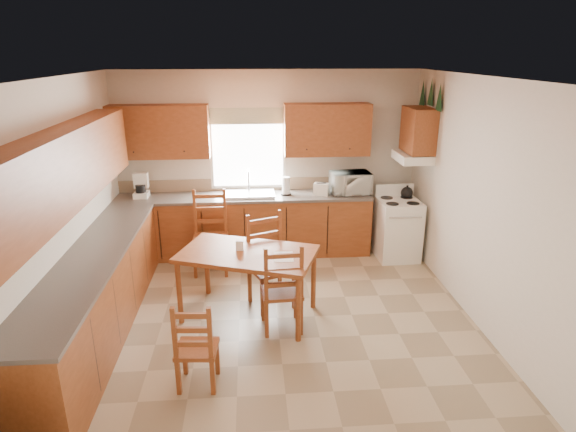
{
  "coord_description": "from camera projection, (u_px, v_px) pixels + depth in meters",
  "views": [
    {
      "loc": [
        -0.26,
        -4.9,
        2.95
      ],
      "look_at": [
        0.15,
        0.3,
        1.15
      ],
      "focal_mm": 30.0,
      "sensor_mm": 36.0,
      "label": 1
    }
  ],
  "objects": [
    {
      "name": "floor",
      "position": [
        277.0,
        318.0,
        5.6
      ],
      "size": [
        4.5,
        4.5,
        0.0
      ],
      "primitive_type": "plane",
      "color": "#9D8967",
      "rests_on": "ground"
    },
    {
      "name": "ceiling",
      "position": [
        275.0,
        77.0,
        4.72
      ],
      "size": [
        4.5,
        4.5,
        0.0
      ],
      "primitive_type": "plane",
      "color": "#A05026",
      "rests_on": "floor"
    },
    {
      "name": "wall_left",
      "position": [
        60.0,
        213.0,
        4.99
      ],
      "size": [
        4.5,
        4.5,
        0.0
      ],
      "primitive_type": "plane",
      "color": "beige",
      "rests_on": "floor"
    },
    {
      "name": "wall_right",
      "position": [
        479.0,
        203.0,
        5.33
      ],
      "size": [
        4.5,
        4.5,
        0.0
      ],
      "primitive_type": "plane",
      "color": "beige",
      "rests_on": "floor"
    },
    {
      "name": "wall_back",
      "position": [
        268.0,
        162.0,
        7.28
      ],
      "size": [
        4.5,
        4.5,
        0.0
      ],
      "primitive_type": "plane",
      "color": "beige",
      "rests_on": "floor"
    },
    {
      "name": "wall_front",
      "position": [
        296.0,
        318.0,
        3.04
      ],
      "size": [
        4.5,
        4.5,
        0.0
      ],
      "primitive_type": "plane",
      "color": "beige",
      "rests_on": "floor"
    },
    {
      "name": "lower_cab_back",
      "position": [
        245.0,
        226.0,
        7.27
      ],
      "size": [
        3.75,
        0.6,
        0.88
      ],
      "primitive_type": "cube",
      "color": "brown",
      "rests_on": "floor"
    },
    {
      "name": "lower_cab_left",
      "position": [
        97.0,
        297.0,
        5.17
      ],
      "size": [
        0.6,
        3.6,
        0.88
      ],
      "primitive_type": "cube",
      "color": "brown",
      "rests_on": "floor"
    },
    {
      "name": "counter_back",
      "position": [
        244.0,
        197.0,
        7.12
      ],
      "size": [
        3.75,
        0.63,
        0.04
      ],
      "primitive_type": "cube",
      "color": "#554C46",
      "rests_on": "lower_cab_back"
    },
    {
      "name": "counter_left",
      "position": [
        91.0,
        258.0,
        5.02
      ],
      "size": [
        0.63,
        3.6,
        0.04
      ],
      "primitive_type": "cube",
      "color": "#554C46",
      "rests_on": "lower_cab_left"
    },
    {
      "name": "backsplash",
      "position": [
        244.0,
        184.0,
        7.36
      ],
      "size": [
        3.75,
        0.01,
        0.18
      ],
      "primitive_type": "cube",
      "color": "#856D52",
      "rests_on": "counter_back"
    },
    {
      "name": "upper_cab_back_left",
      "position": [
        160.0,
        132.0,
        6.85
      ],
      "size": [
        1.41,
        0.33,
        0.75
      ],
      "primitive_type": "cube",
      "color": "brown",
      "rests_on": "wall_back"
    },
    {
      "name": "upper_cab_back_right",
      "position": [
        327.0,
        130.0,
        7.03
      ],
      "size": [
        1.25,
        0.33,
        0.75
      ],
      "primitive_type": "cube",
      "color": "brown",
      "rests_on": "wall_back"
    },
    {
      "name": "upper_cab_left",
      "position": [
        64.0,
        169.0,
        4.7
      ],
      "size": [
        0.33,
        3.6,
        0.75
      ],
      "primitive_type": "cube",
      "color": "brown",
      "rests_on": "wall_left"
    },
    {
      "name": "upper_cab_stove",
      "position": [
        418.0,
        130.0,
        6.69
      ],
      "size": [
        0.33,
        0.62,
        0.62
      ],
      "primitive_type": "cube",
      "color": "brown",
      "rests_on": "wall_right"
    },
    {
      "name": "range_hood",
      "position": [
        413.0,
        157.0,
        6.81
      ],
      "size": [
        0.44,
        0.62,
        0.12
      ],
      "primitive_type": "cube",
      "color": "white",
      "rests_on": "wall_right"
    },
    {
      "name": "window_frame",
      "position": [
        248.0,
        150.0,
        7.17
      ],
      "size": [
        1.13,
        0.02,
        1.18
      ],
      "primitive_type": "cube",
      "color": "white",
      "rests_on": "wall_back"
    },
    {
      "name": "window_pane",
      "position": [
        248.0,
        150.0,
        7.16
      ],
      "size": [
        1.05,
        0.01,
        1.1
      ],
      "primitive_type": "cube",
      "color": "white",
      "rests_on": "wall_back"
    },
    {
      "name": "window_valance",
      "position": [
        247.0,
        116.0,
        6.98
      ],
      "size": [
        1.19,
        0.01,
        0.24
      ],
      "primitive_type": "cube",
      "color": "#556C40",
      "rests_on": "wall_back"
    },
    {
      "name": "sink_basin",
      "position": [
        249.0,
        194.0,
        7.11
      ],
      "size": [
        0.75,
        0.45,
        0.04
      ],
      "primitive_type": "cube",
      "color": "silver",
      "rests_on": "counter_back"
    },
    {
      "name": "pine_decal_a",
      "position": [
        440.0,
        97.0,
        6.24
      ],
      "size": [
        0.22,
        0.22,
        0.36
      ],
      "primitive_type": "cone",
      "color": "#183B1E",
      "rests_on": "wall_right"
    },
    {
      "name": "pine_decal_b",
      "position": [
        431.0,
        92.0,
        6.53
      ],
      "size": [
        0.22,
        0.22,
        0.36
      ],
      "primitive_type": "cone",
      "color": "#183B1E",
      "rests_on": "wall_right"
    },
    {
      "name": "pine_decal_c",
      "position": [
        423.0,
        93.0,
        6.85
      ],
      "size": [
        0.22,
        0.22,
        0.36
      ],
      "primitive_type": "cone",
      "color": "#183B1E",
      "rests_on": "wall_right"
    },
    {
      "name": "stove",
      "position": [
        397.0,
        230.0,
        7.12
      ],
      "size": [
        0.6,
        0.62,
        0.87
      ],
      "primitive_type": "cube",
      "rotation": [
        0.0,
        0.0,
        0.03
      ],
      "color": "white",
      "rests_on": "floor"
    },
    {
      "name": "coffeemaker",
      "position": [
        141.0,
        186.0,
        6.97
      ],
      "size": [
        0.24,
        0.27,
        0.33
      ],
      "primitive_type": "cube",
      "rotation": [
        0.0,
        0.0,
        0.23
      ],
      "color": "white",
      "rests_on": "counter_back"
    },
    {
      "name": "paper_towel",
      "position": [
        286.0,
        186.0,
        7.11
      ],
      "size": [
        0.13,
        0.13,
        0.27
      ],
      "primitive_type": "cylinder",
      "rotation": [
        0.0,
        0.0,
        0.16
      ],
      "color": "white",
      "rests_on": "counter_back"
    },
    {
      "name": "toaster",
      "position": [
        321.0,
        189.0,
        7.11
      ],
      "size": [
        0.25,
        0.21,
        0.18
      ],
      "primitive_type": "cube",
      "rotation": [
        0.0,
        0.0,
        -0.36
      ],
      "color": "white",
      "rests_on": "counter_back"
    },
    {
      "name": "microwave",
      "position": [
        350.0,
        183.0,
        7.18
      ],
      "size": [
        0.57,
        0.43,
        0.32
      ],
      "primitive_type": "imported",
      "rotation": [
        0.0,
        0.0,
        0.09
      ],
      "color": "white",
      "rests_on": "counter_back"
    },
    {
      "name": "dining_table",
      "position": [
        248.0,
        284.0,
        5.54
      ],
      "size": [
        1.7,
        1.31,
        0.8
      ],
      "primitive_type": "cube",
      "rotation": [
        0.0,
        0.0,
        -0.35
      ],
      "color": "brown",
      "rests_on": "floor"
    },
    {
      "name": "chair_near_left",
      "position": [
        282.0,
        286.0,
        5.25
      ],
      "size": [
        0.46,
        0.44,
        1.03
      ],
      "primitive_type": "cube",
      "rotation": [
        0.0,
        0.0,
        3.21
      ],
      "color": "brown",
      "rests_on": "floor"
    },
    {
      "name": "chair_near_right",
      "position": [
        197.0,
        343.0,
        4.36
      ],
      "size": [
        0.39,
        0.38,
        0.88
      ],
      "primitive_type": "cube",
      "rotation": [
        0.0,
        0.0,
        3.06
      ],
      "color": "brown",
      "rests_on": "floor"
    },
    {
      "name": "chair_far_left",
      "position": [
        271.0,
        263.0,
        5.71
      ],
      "size": [
        0.61,
        0.59,
        1.12
      ],
      "primitive_type": "cube",
      "rotation": [
        0.0,
        0.0,
        0.39
      ],
      "color": "brown",
      "rests_on": "floor"
    },
    {
      "name": "chair_far_right",
      "position": [
        210.0,
        234.0,
        6.61
      ],
      "size": [
        0.48,
        0.46,
        1.14
      ],
      "primitive_type": "cube",
      "rotation": [
        0.0,
        0.0,
        0.01
      ],
      "color": "brown",
      "rests_on": "floor"
    },
    {
      "name": "table_paper",
      "position": [
        284.0,
        257.0,
        5.28
      ],
      "size": [
        0.22,
        0.29,
        0.0
      ],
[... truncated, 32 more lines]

